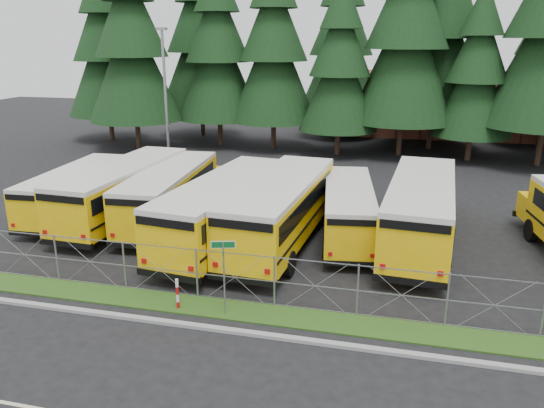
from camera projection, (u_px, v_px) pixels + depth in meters
The scene contains 25 objects.
ground at pixel (306, 297), 20.20m from camera, with size 120.00×120.00×0.00m, color black.
curb at pixel (289, 338), 17.31m from camera, with size 50.00×0.25×0.12m, color gray.
grass_verge at pixel (297, 318), 18.62m from camera, with size 50.00×1.40×0.06m, color #234714.
chainlink_fence at pixel (301, 285), 18.98m from camera, with size 44.00×0.10×2.00m, color gray, non-canonical shape.
brick_building at pixel (432, 103), 55.01m from camera, with size 22.00×10.00×6.00m, color brown.
bus_0 at pixel (79, 191), 29.37m from camera, with size 2.36×10.01×2.62m, color #E2AD07, non-canonical shape.
bus_1 at pixel (128, 192), 28.49m from camera, with size 2.78×11.80×3.09m, color #E2AD07, non-canonical shape.
bus_2 at pixel (172, 194), 28.27m from camera, with size 2.63×11.16×2.93m, color #E2AD07, non-canonical shape.
bus_3 at pixel (228, 210), 25.26m from camera, with size 2.86×12.13×3.18m, color #E2AD07, non-canonical shape.
bus_4 at pixel (283, 211), 25.09m from camera, with size 2.91×12.31×3.23m, color #E2AD07, non-canonical shape.
bus_5 at pixel (348, 211), 26.09m from camera, with size 2.37×10.02×2.63m, color #E2AD07, non-canonical shape.
bus_6 at pixel (421, 212), 24.93m from camera, with size 2.91×12.34×3.24m, color #E2AD07, non-canonical shape.
street_sign at pixel (224, 262), 18.32m from camera, with size 0.81×0.54×2.81m.
striped_bollard at pixel (177, 294), 19.12m from camera, with size 0.11×0.11×1.20m, color #B20C0C.
light_standard at pixel (166, 96), 37.75m from camera, with size 0.70×0.35×10.14m.
conifer_0 at pixel (105, 52), 49.15m from camera, with size 7.44×7.44×16.45m, color black, non-canonical shape.
conifer_1 at pixel (131, 46), 44.58m from camera, with size 7.93×7.93×17.53m, color black, non-canonical shape.
conifer_2 at pixel (218, 52), 46.61m from camera, with size 7.44×7.44×16.44m, color black, non-canonical shape.
conifer_3 at pixel (274, 51), 45.03m from camera, with size 7.58×7.58×16.77m, color black, non-canonical shape.
conifer_4 at pixel (340, 67), 42.74m from camera, with size 6.51×6.51×14.40m, color black, non-canonical shape.
conifer_5 at pixel (407, 37), 42.04m from camera, with size 8.62×8.62×19.07m, color black, non-canonical shape.
conifer_6 at pixel (477, 74), 40.80m from camera, with size 6.17×6.17×13.65m, color black, non-canonical shape.
conifer_10 at pixel (200, 43), 51.00m from camera, with size 8.14×8.14×18.00m, color black, non-canonical shape.
conifer_11 at pixel (341, 46), 50.50m from camera, with size 7.88×7.88×17.42m, color black, non-canonical shape.
conifer_12 at pixel (439, 26), 44.41m from camera, with size 9.40×9.40×20.79m, color black, non-canonical shape.
Camera 1 is at (3.08, -18.00, 9.44)m, focal length 35.00 mm.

